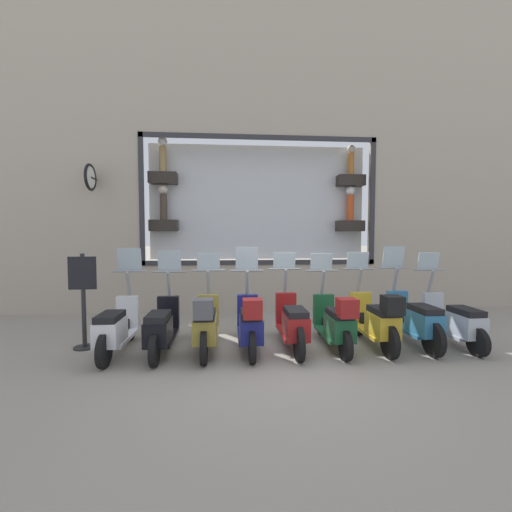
{
  "coord_description": "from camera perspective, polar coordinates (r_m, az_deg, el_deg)",
  "views": [
    {
      "loc": [
        -5.13,
        0.82,
        1.89
      ],
      "look_at": [
        1.85,
        0.24,
        1.48
      ],
      "focal_mm": 24.0,
      "sensor_mm": 36.0,
      "label": 1
    }
  ],
  "objects": [
    {
      "name": "scooter_olive_6",
      "position": [
        5.66,
        -8.35,
        -11.19
      ],
      "size": [
        1.8,
        0.6,
        1.58
      ],
      "color": "black",
      "rests_on": "ground_plane"
    },
    {
      "name": "scooter_silver_0",
      "position": [
        6.93,
        30.17,
        -9.41
      ],
      "size": [
        1.79,
        0.61,
        1.57
      ],
      "color": "black",
      "rests_on": "ground_plane"
    },
    {
      "name": "scooter_teal_1",
      "position": [
        6.56,
        24.95,
        -9.67
      ],
      "size": [
        1.81,
        0.61,
        1.7
      ],
      "color": "black",
      "rests_on": "ground_plane"
    },
    {
      "name": "scooter_yellow_2",
      "position": [
        6.18,
        19.44,
        -10.08
      ],
      "size": [
        1.8,
        0.6,
        1.59
      ],
      "color": "black",
      "rests_on": "ground_plane"
    },
    {
      "name": "scooter_white_8",
      "position": [
        5.99,
        -22.25,
        -11.0
      ],
      "size": [
        1.8,
        0.61,
        1.68
      ],
      "color": "black",
      "rests_on": "ground_plane"
    },
    {
      "name": "scooter_green_3",
      "position": [
        5.92,
        13.08,
        -10.72
      ],
      "size": [
        1.79,
        0.6,
        1.57
      ],
      "color": "black",
      "rests_on": "ground_plane"
    },
    {
      "name": "ground_plane",
      "position": [
        5.53,
        4.2,
        -16.67
      ],
      "size": [
        120.0,
        120.0,
        0.0
      ],
      "primitive_type": "plane",
      "color": "gray"
    },
    {
      "name": "scooter_navy_5",
      "position": [
        5.66,
        -1.02,
        -11.17
      ],
      "size": [
        1.8,
        0.6,
        1.69
      ],
      "color": "black",
      "rests_on": "ground_plane"
    },
    {
      "name": "shop_sign_post",
      "position": [
        6.46,
        -26.85,
        -6.22
      ],
      "size": [
        0.36,
        0.45,
        1.6
      ],
      "color": "#232326",
      "rests_on": "ground_plane"
    },
    {
      "name": "building_facade",
      "position": [
        9.09,
        0.58,
        18.49
      ],
      "size": [
        1.23,
        36.0,
        8.37
      ],
      "color": "#ADA08E",
      "rests_on": "ground_plane"
    },
    {
      "name": "scooter_black_7",
      "position": [
        5.82,
        -15.44,
        -11.39
      ],
      "size": [
        1.79,
        0.61,
        1.63
      ],
      "color": "black",
      "rests_on": "ground_plane"
    },
    {
      "name": "scooter_red_4",
      "position": [
        5.82,
        6.07,
        -11.09
      ],
      "size": [
        1.81,
        0.6,
        1.59
      ],
      "color": "black",
      "rests_on": "ground_plane"
    }
  ]
}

